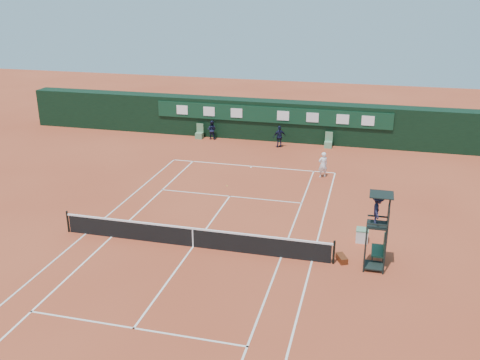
% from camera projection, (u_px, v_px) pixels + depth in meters
% --- Properties ---
extents(ground, '(90.00, 90.00, 0.00)m').
position_uv_depth(ground, '(193.00, 247.00, 24.63)').
color(ground, '#B5492A').
rests_on(ground, ground).
extents(court_lines, '(11.05, 23.85, 0.01)m').
position_uv_depth(court_lines, '(193.00, 247.00, 24.62)').
color(court_lines, white).
rests_on(court_lines, ground).
extents(tennis_net, '(12.90, 0.10, 1.10)m').
position_uv_depth(tennis_net, '(193.00, 237.00, 24.45)').
color(tennis_net, black).
rests_on(tennis_net, ground).
extents(back_wall, '(40.00, 1.65, 3.00)m').
position_uv_depth(back_wall, '(272.00, 120.00, 41.13)').
color(back_wall, black).
rests_on(back_wall, ground).
extents(linesman_chair_left, '(0.55, 0.50, 1.15)m').
position_uv_depth(linesman_chair_left, '(199.00, 134.00, 41.68)').
color(linesman_chair_left, '#5C8E62').
rests_on(linesman_chair_left, ground).
extents(linesman_chair_right, '(0.55, 0.50, 1.15)m').
position_uv_depth(linesman_chair_right, '(328.00, 143.00, 39.36)').
color(linesman_chair_right, '#62966C').
rests_on(linesman_chair_right, ground).
extents(umpire_chair, '(0.96, 0.95, 3.42)m').
position_uv_depth(umpire_chair, '(378.00, 216.00, 21.90)').
color(umpire_chair, black).
rests_on(umpire_chair, ground).
extents(player_bench, '(0.55, 1.20, 1.10)m').
position_uv_depth(player_bench, '(381.00, 248.00, 23.23)').
color(player_bench, '#1B432F').
rests_on(player_bench, ground).
extents(tennis_bag, '(0.59, 0.79, 0.27)m').
position_uv_depth(tennis_bag, '(342.00, 258.00, 23.30)').
color(tennis_bag, black).
rests_on(tennis_bag, ground).
extents(cooler, '(0.57, 0.57, 0.65)m').
position_uv_depth(cooler, '(362.00, 235.00, 25.02)').
color(cooler, silver).
rests_on(cooler, ground).
extents(tennis_ball, '(0.06, 0.06, 0.06)m').
position_uv_depth(tennis_ball, '(227.00, 186.00, 31.91)').
color(tennis_ball, '#D2E836').
rests_on(tennis_ball, ground).
extents(player, '(0.71, 0.64, 1.62)m').
position_uv_depth(player, '(323.00, 165.00, 33.19)').
color(player, white).
rests_on(player, ground).
extents(ball_kid_left, '(0.76, 0.61, 1.48)m').
position_uv_depth(ball_kid_left, '(212.00, 130.00, 41.35)').
color(ball_kid_left, black).
rests_on(ball_kid_left, ground).
extents(ball_kid_right, '(1.02, 0.81, 1.62)m').
position_uv_depth(ball_kid_right, '(279.00, 137.00, 39.26)').
color(ball_kid_right, black).
rests_on(ball_kid_right, ground).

